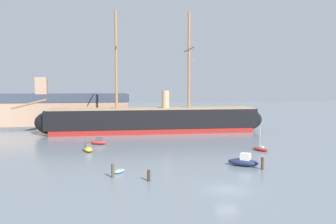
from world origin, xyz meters
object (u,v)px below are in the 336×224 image
(mooring_piling_left_pair, at_px, (262,163))
(mooring_piling_right_pair, at_px, (113,171))
(tall_ship, at_px, (153,120))
(mooring_piling_nearest, at_px, (149,176))
(motorboat_distant_centre, at_px, (157,125))
(dockside_warehouse_left, at_px, (50,110))
(motorboat_mid_left, at_px, (88,149))
(seagull_in_flight, at_px, (194,60))
(motorboat_foreground_right, at_px, (244,161))
(dinghy_foreground_left, at_px, (120,171))
(sailboat_mid_right, at_px, (261,149))
(motorboat_alongside_bow, at_px, (98,142))

(mooring_piling_left_pair, height_order, mooring_piling_right_pair, mooring_piling_right_pair)
(tall_ship, height_order, mooring_piling_nearest, tall_ship)
(motorboat_distant_centre, height_order, dockside_warehouse_left, dockside_warehouse_left)
(mooring_piling_nearest, xyz_separation_m, mooring_piling_right_pair, (-4.39, 2.62, 0.20))
(tall_ship, height_order, mooring_piling_right_pair, tall_ship)
(motorboat_distant_centre, bearing_deg, motorboat_mid_left, -118.07)
(seagull_in_flight, bearing_deg, mooring_piling_right_pair, -132.43)
(motorboat_foreground_right, distance_m, dockside_warehouse_left, 68.86)
(dinghy_foreground_left, relative_size, motorboat_foreground_right, 0.43)
(sailboat_mid_right, relative_size, dockside_warehouse_left, 0.09)
(motorboat_mid_left, xyz_separation_m, sailboat_mid_right, (31.20, -6.03, -0.15))
(mooring_piling_nearest, height_order, dockside_warehouse_left, dockside_warehouse_left)
(tall_ship, relative_size, mooring_piling_right_pair, 34.73)
(mooring_piling_nearest, bearing_deg, motorboat_foreground_right, 19.82)
(motorboat_foreground_right, distance_m, motorboat_alongside_bow, 32.25)
(mooring_piling_left_pair, relative_size, seagull_in_flight, 1.28)
(tall_ship, distance_m, mooring_piling_right_pair, 44.75)
(motorboat_distant_centre, bearing_deg, dinghy_foreground_left, -105.56)
(motorboat_mid_left, distance_m, motorboat_distant_centre, 41.09)
(motorboat_foreground_right, relative_size, dockside_warehouse_left, 0.10)
(tall_ship, distance_m, motorboat_distant_centre, 13.80)
(tall_ship, bearing_deg, dinghy_foreground_left, -105.98)
(motorboat_foreground_right, xyz_separation_m, motorboat_distant_centre, (-3.69, 53.10, -0.11))
(dockside_warehouse_left, bearing_deg, motorboat_foreground_right, -60.09)
(motorboat_alongside_bow, bearing_deg, tall_ship, 47.93)
(motorboat_foreground_right, xyz_separation_m, dockside_warehouse_left, (-34.28, 59.59, 4.05))
(motorboat_mid_left, height_order, mooring_piling_right_pair, mooring_piling_right_pair)
(tall_ship, relative_size, motorboat_distant_centre, 15.03)
(tall_ship, bearing_deg, dockside_warehouse_left, 144.29)
(motorboat_distant_centre, relative_size, dockside_warehouse_left, 0.09)
(dinghy_foreground_left, bearing_deg, mooring_piling_nearest, -57.33)
(motorboat_alongside_bow, xyz_separation_m, mooring_piling_nearest, (5.82, -29.91, 0.20))
(sailboat_mid_right, xyz_separation_m, mooring_piling_right_pair, (-27.82, -13.69, 0.54))
(motorboat_foreground_right, height_order, motorboat_mid_left, motorboat_foreground_right)
(mooring_piling_left_pair, bearing_deg, motorboat_foreground_right, 122.27)
(sailboat_mid_right, xyz_separation_m, mooring_piling_left_pair, (-6.47, -13.51, 0.51))
(dockside_warehouse_left, bearing_deg, mooring_piling_nearest, -73.71)
(tall_ship, xyz_separation_m, seagull_in_flight, (3.53, -25.18, 13.54))
(tall_ship, bearing_deg, seagull_in_flight, -82.02)
(motorboat_distant_centre, bearing_deg, mooring_piling_left_pair, -84.48)
(dinghy_foreground_left, xyz_separation_m, motorboat_foreground_right, (18.57, 0.34, 0.45))
(motorboat_mid_left, xyz_separation_m, mooring_piling_left_pair, (24.73, -19.54, 0.35))
(motorboat_foreground_right, xyz_separation_m, motorboat_alongside_bow, (-21.08, 24.41, -0.17))
(tall_ship, height_order, mooring_piling_left_pair, tall_ship)
(dinghy_foreground_left, xyz_separation_m, seagull_in_flight, (15.08, 15.15, 16.57))
(sailboat_mid_right, relative_size, mooring_piling_right_pair, 2.46)
(motorboat_alongside_bow, distance_m, dockside_warehouse_left, 37.81)
(motorboat_alongside_bow, distance_m, mooring_piling_nearest, 30.47)
(motorboat_foreground_right, height_order, mooring_piling_nearest, motorboat_foreground_right)
(motorboat_foreground_right, height_order, seagull_in_flight, seagull_in_flight)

